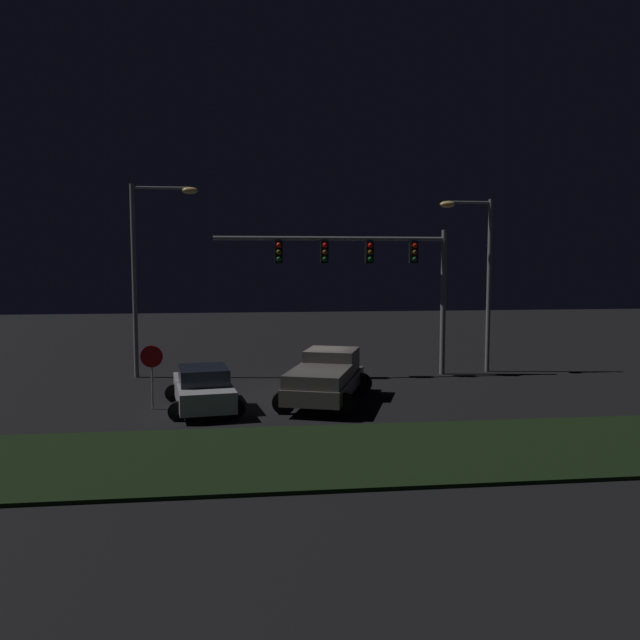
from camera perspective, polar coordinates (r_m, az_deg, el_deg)
ground_plane at (r=25.16m, az=-0.30°, el=-6.43°), size 80.00×80.00×0.00m
grass_median at (r=17.22m, az=2.94°, el=-11.78°), size 23.36×5.52×0.10m
pickup_truck at (r=23.19m, az=0.58°, el=-4.92°), size 4.01×5.76×1.80m
car_sedan at (r=22.44m, az=-10.41°, el=-6.02°), size 2.90×4.62×1.51m
traffic_signal_gantry at (r=28.29m, az=4.50°, el=5.09°), size 10.32×0.56×6.50m
street_lamp_left at (r=28.88m, az=-15.18°, el=5.49°), size 2.91×0.44×8.43m
street_lamp_right at (r=30.18m, az=14.03°, el=4.90°), size 2.49×0.44×7.92m
stop_sign at (r=22.66m, az=-14.81°, el=-3.89°), size 0.76×0.08×2.23m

